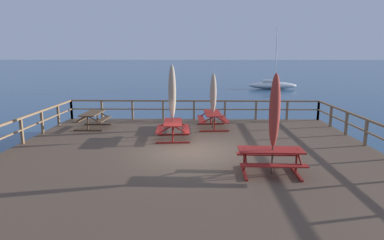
% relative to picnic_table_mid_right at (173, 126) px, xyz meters
% --- Properties ---
extents(ground_plane, '(600.00, 600.00, 0.00)m').
position_rel_picnic_table_mid_right_xyz_m(ground_plane, '(0.83, -1.78, -1.24)').
color(ground_plane, navy).
extents(wooden_deck, '(14.10, 12.72, 0.69)m').
position_rel_picnic_table_mid_right_xyz_m(wooden_deck, '(0.83, -1.78, -0.90)').
color(wooden_deck, brown).
rests_on(wooden_deck, ground).
extents(railing_waterside_far, '(13.90, 0.10, 1.09)m').
position_rel_picnic_table_mid_right_xyz_m(railing_waterside_far, '(0.83, 4.43, 0.19)').
color(railing_waterside_far, brown).
rests_on(railing_waterside_far, wooden_deck).
extents(railing_side_left, '(0.10, 12.52, 1.09)m').
position_rel_picnic_table_mid_right_xyz_m(railing_side_left, '(-6.07, -1.78, 0.19)').
color(railing_side_left, brown).
rests_on(railing_side_left, wooden_deck).
extents(railing_side_right, '(0.10, 12.52, 1.09)m').
position_rel_picnic_table_mid_right_xyz_m(railing_side_right, '(7.73, -1.78, 0.19)').
color(railing_side_right, brown).
rests_on(railing_side_right, wooden_deck).
extents(picnic_table_mid_right, '(1.50, 1.84, 0.78)m').
position_rel_picnic_table_mid_right_xyz_m(picnic_table_mid_right, '(0.00, 0.00, 0.00)').
color(picnic_table_mid_right, maroon).
rests_on(picnic_table_mid_right, wooden_deck).
extents(picnic_table_front_left, '(1.53, 2.11, 0.78)m').
position_rel_picnic_table_mid_right_xyz_m(picnic_table_front_left, '(1.79, 2.28, 0.01)').
color(picnic_table_front_left, maroon).
rests_on(picnic_table_front_left, wooden_deck).
extents(picnic_table_back_right, '(1.96, 1.45, 0.78)m').
position_rel_picnic_table_mid_right_xyz_m(picnic_table_back_right, '(3.28, -4.14, 0.01)').
color(picnic_table_back_right, maroon).
rests_on(picnic_table_back_right, wooden_deck).
extents(picnic_table_front_right, '(1.44, 1.79, 0.78)m').
position_rel_picnic_table_mid_right_xyz_m(picnic_table_front_right, '(-4.15, 2.15, -0.00)').
color(picnic_table_front_right, brown).
rests_on(picnic_table_front_right, wooden_deck).
extents(patio_umbrella_short_back, '(0.32, 0.32, 3.17)m').
position_rel_picnic_table_mid_right_xyz_m(patio_umbrella_short_back, '(-0.02, 0.05, 1.46)').
color(patio_umbrella_short_back, '#4C3828').
rests_on(patio_umbrella_short_back, wooden_deck).
extents(patio_umbrella_tall_back_right, '(0.32, 0.32, 2.70)m').
position_rel_picnic_table_mid_right_xyz_m(patio_umbrella_tall_back_right, '(1.80, 2.27, 1.16)').
color(patio_umbrella_tall_back_right, '#4C3828').
rests_on(patio_umbrella_tall_back_right, wooden_deck).
extents(patio_umbrella_tall_mid_right, '(0.32, 0.32, 3.04)m').
position_rel_picnic_table_mid_right_xyz_m(patio_umbrella_tall_mid_right, '(3.32, -4.18, 1.38)').
color(patio_umbrella_tall_mid_right, '#4C3828').
rests_on(patio_umbrella_tall_mid_right, wooden_deck).
extents(sailboat_distant, '(6.13, 2.22, 7.72)m').
position_rel_picnic_table_mid_right_xyz_m(sailboat_distant, '(10.44, 28.58, -0.73)').
color(sailboat_distant, white).
rests_on(sailboat_distant, ground).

